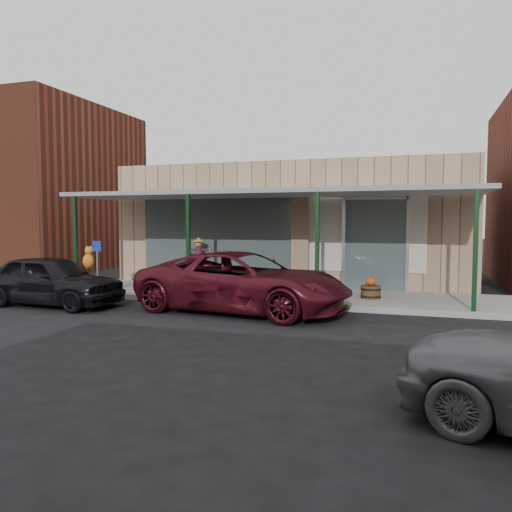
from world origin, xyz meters
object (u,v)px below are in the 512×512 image
(barrel_scarecrow, at_px, (199,269))
(parked_sedan, at_px, (51,280))
(barrel_pumpkin, at_px, (371,290))
(car_maroon, at_px, (243,282))
(handicap_sign, at_px, (97,259))

(barrel_scarecrow, bearing_deg, parked_sedan, -100.42)
(parked_sedan, bearing_deg, barrel_pumpkin, -67.59)
(barrel_pumpkin, height_order, parked_sedan, parked_sedan)
(barrel_scarecrow, xyz_separation_m, car_maroon, (2.73, -3.35, 0.06))
(barrel_scarecrow, relative_size, barrel_pumpkin, 2.52)
(parked_sedan, distance_m, car_maroon, 5.22)
(barrel_pumpkin, distance_m, car_maroon, 3.64)
(handicap_sign, bearing_deg, barrel_pumpkin, 10.19)
(barrel_scarecrow, height_order, barrel_pumpkin, barrel_scarecrow)
(handicap_sign, xyz_separation_m, car_maroon, (5.13, -1.23, -0.37))
(handicap_sign, distance_m, car_maroon, 5.29)
(barrel_pumpkin, relative_size, handicap_sign, 0.42)
(car_maroon, bearing_deg, handicap_sign, 84.21)
(handicap_sign, bearing_deg, barrel_scarecrow, 45.09)
(barrel_scarecrow, bearing_deg, car_maroon, -30.33)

